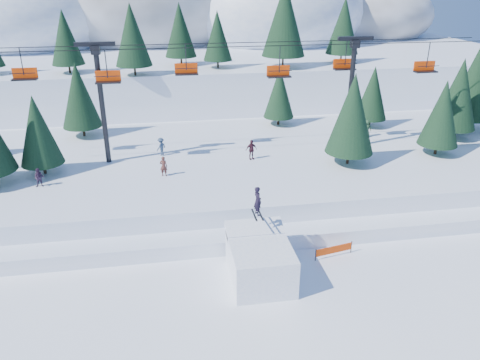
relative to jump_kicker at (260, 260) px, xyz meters
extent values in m
plane|color=white|center=(-1.38, -2.11, -1.38)|extent=(160.00, 160.00, 0.00)
cube|color=white|center=(-1.38, 15.89, -0.13)|extent=(70.00, 22.00, 2.50)
cube|color=white|center=(-1.38, 5.89, -0.83)|extent=(70.00, 6.00, 1.10)
cube|color=white|center=(-1.38, 65.89, 1.62)|extent=(110.00, 60.00, 6.00)
ellipsoid|color=white|center=(-29.38, 69.89, 10.06)|extent=(36.00, 32.40, 19.80)
ellipsoid|color=#605B59|center=(-7.38, 75.89, 11.88)|extent=(44.00, 39.60, 26.40)
ellipsoid|color=white|center=(16.62, 67.89, 10.04)|extent=(34.00, 30.60, 19.72)
ellipsoid|color=#605B59|center=(36.62, 73.89, 8.74)|extent=(30.00, 27.00, 15.00)
cylinder|color=black|center=(-8.55, 36.95, 5.23)|extent=(0.26, 0.26, 1.22)
cone|color=#18351E|center=(-8.55, 36.95, 9.60)|extent=(4.55, 4.55, 7.52)
cylinder|color=black|center=(2.45, 40.45, 5.14)|extent=(0.26, 0.26, 1.05)
cone|color=#18351E|center=(2.45, 40.45, 8.89)|extent=(3.89, 3.89, 6.44)
cylinder|color=black|center=(11.29, 39.33, 5.40)|extent=(0.26, 0.26, 1.57)
cone|color=#18351E|center=(11.29, 39.33, 11.02)|extent=(5.84, 5.84, 9.66)
cylinder|color=black|center=(-16.97, 39.91, 5.17)|extent=(0.26, 0.26, 1.11)
cone|color=#18351E|center=(-16.97, 39.91, 9.12)|extent=(4.10, 4.10, 6.79)
cylinder|color=black|center=(20.64, 41.87, 5.24)|extent=(0.26, 0.26, 1.25)
cone|color=#18351E|center=(20.64, 41.87, 9.72)|extent=(4.66, 4.66, 7.70)
cylinder|color=black|center=(-2.38, 43.48, 5.21)|extent=(0.26, 0.26, 1.18)
cone|color=#18351E|center=(-2.38, 43.48, 9.40)|extent=(4.37, 4.37, 7.22)
cube|color=white|center=(0.00, -0.14, -0.13)|extent=(3.72, 4.59, 2.51)
cube|color=white|center=(0.00, 1.83, 1.18)|extent=(3.72, 1.61, 0.89)
imported|color=black|center=(0.10, 1.46, 3.40)|extent=(0.63, 0.79, 1.90)
cube|color=black|center=(-0.10, 1.46, 2.43)|extent=(0.11, 1.65, 0.03)
cube|color=black|center=(0.30, 1.46, 2.43)|extent=(0.11, 1.65, 0.03)
cylinder|color=black|center=(-10.38, 15.89, 6.12)|extent=(0.44, 0.44, 10.00)
cube|color=black|center=(-10.38, 15.89, 11.22)|extent=(3.20, 0.35, 0.35)
cube|color=black|center=(-10.38, 15.89, 10.77)|extent=(0.70, 0.70, 0.70)
cylinder|color=black|center=(11.62, 15.89, 6.12)|extent=(0.44, 0.44, 10.00)
cube|color=black|center=(11.62, 15.89, 11.22)|extent=(3.20, 0.35, 0.35)
cube|color=black|center=(11.62, 15.89, 10.77)|extent=(0.70, 0.70, 0.70)
cylinder|color=black|center=(0.62, 14.69, 10.92)|extent=(46.00, 0.06, 0.06)
cylinder|color=black|center=(0.62, 17.09, 10.92)|extent=(46.00, 0.06, 0.06)
cylinder|color=black|center=(-16.48, 17.09, 9.82)|extent=(0.08, 0.08, 2.20)
cube|color=black|center=(-16.48, 17.09, 8.37)|extent=(2.00, 0.75, 0.12)
cube|color=#F44006|center=(-16.48, 17.47, 8.82)|extent=(2.00, 0.10, 0.85)
cylinder|color=black|center=(-16.48, 16.74, 8.92)|extent=(2.00, 0.06, 0.06)
cylinder|color=black|center=(-9.54, 14.69, 9.82)|extent=(0.08, 0.08, 2.20)
cube|color=black|center=(-9.54, 14.69, 8.37)|extent=(2.00, 0.75, 0.12)
cube|color=#F44006|center=(-9.54, 15.07, 8.82)|extent=(2.00, 0.10, 0.85)
cylinder|color=black|center=(-9.54, 14.34, 8.92)|extent=(2.00, 0.06, 0.06)
cylinder|color=black|center=(-3.11, 17.09, 9.82)|extent=(0.08, 0.08, 2.20)
cube|color=black|center=(-3.11, 17.09, 8.37)|extent=(2.00, 0.75, 0.12)
cube|color=#F44006|center=(-3.11, 17.47, 8.82)|extent=(2.00, 0.10, 0.85)
cylinder|color=black|center=(-3.11, 16.74, 8.92)|extent=(2.00, 0.06, 0.06)
cylinder|color=black|center=(4.57, 14.69, 9.82)|extent=(0.08, 0.08, 2.20)
cube|color=black|center=(4.57, 14.69, 8.37)|extent=(2.00, 0.75, 0.12)
cube|color=#F44006|center=(4.57, 15.07, 8.82)|extent=(2.00, 0.10, 0.85)
cylinder|color=black|center=(4.57, 14.34, 8.92)|extent=(2.00, 0.06, 0.06)
cylinder|color=black|center=(11.35, 17.09, 9.82)|extent=(0.08, 0.08, 2.20)
cube|color=black|center=(11.35, 17.09, 8.37)|extent=(2.00, 0.75, 0.12)
cube|color=#F44006|center=(11.35, 17.47, 8.82)|extent=(2.00, 0.10, 0.85)
cylinder|color=black|center=(11.35, 16.74, 8.92)|extent=(2.00, 0.06, 0.06)
cylinder|color=black|center=(18.02, 14.69, 9.82)|extent=(0.08, 0.08, 2.20)
cube|color=black|center=(18.02, 14.69, 8.37)|extent=(2.00, 0.75, 0.12)
cube|color=#F44006|center=(18.02, 15.07, 8.82)|extent=(2.00, 0.10, 0.85)
cylinder|color=black|center=(18.02, 14.34, 8.92)|extent=(2.00, 0.06, 0.06)
cylinder|color=black|center=(19.19, 12.92, 1.60)|extent=(0.26, 0.26, 0.96)
cone|color=#18351E|center=(19.19, 12.92, 5.01)|extent=(3.55, 3.55, 5.87)
cylinder|color=black|center=(23.25, 16.93, 1.68)|extent=(0.26, 0.26, 1.12)
cone|color=#18351E|center=(23.25, 16.93, 5.66)|extent=(4.14, 4.14, 6.85)
cylinder|color=black|center=(26.67, 19.51, 1.75)|extent=(0.26, 0.26, 1.27)
cone|color=#18351E|center=(26.67, 19.51, 6.28)|extent=(4.71, 4.71, 7.79)
cylinder|color=black|center=(16.73, 22.05, 1.57)|extent=(0.26, 0.26, 0.91)
cone|color=#18351E|center=(16.73, 22.05, 4.83)|extent=(3.39, 3.39, 5.60)
cylinder|color=black|center=(-13.51, 23.77, 1.64)|extent=(0.26, 0.26, 1.05)
cone|color=#18351E|center=(-13.51, 23.77, 5.38)|extent=(3.89, 3.89, 6.43)
cylinder|color=black|center=(7.11, 24.37, 1.56)|extent=(0.26, 0.26, 0.89)
cone|color=#18351E|center=(7.11, 24.37, 4.73)|extent=(3.29, 3.29, 5.45)
cylinder|color=black|center=(-15.39, 14.02, 1.58)|extent=(0.26, 0.26, 0.93)
cone|color=#18351E|center=(-15.39, 14.02, 4.89)|extent=(3.44, 3.44, 5.69)
cylinder|color=black|center=(10.30, 11.99, 1.67)|extent=(0.26, 0.26, 1.11)
cone|color=#18351E|center=(10.30, 11.99, 5.62)|extent=(4.11, 4.11, 6.80)
imported|color=#411D27|center=(2.18, 14.42, 2.02)|extent=(1.13, 0.67, 1.80)
imported|color=#2C3E56|center=(-5.75, 16.80, 1.95)|extent=(1.17, 1.21, 1.66)
imported|color=#213D24|center=(14.96, 18.71, 2.00)|extent=(1.02, 0.88, 1.76)
imported|color=#4E2922|center=(-5.61, 11.87, 1.96)|extent=(0.70, 0.55, 1.69)
imported|color=#332139|center=(-15.16, 11.27, 1.88)|extent=(0.74, 0.58, 1.52)
cylinder|color=black|center=(4.12, 1.39, -0.93)|extent=(0.06, 0.06, 0.90)
cylinder|color=black|center=(6.86, 1.95, -0.93)|extent=(0.06, 0.06, 0.90)
cube|color=#F44006|center=(5.49, 1.67, -0.83)|extent=(2.75, 0.61, 0.55)
cylinder|color=black|center=(5.64, 3.05, -0.93)|extent=(0.06, 0.06, 0.90)
cylinder|color=black|center=(8.33, 3.82, -0.93)|extent=(0.06, 0.06, 0.90)
cube|color=#F44006|center=(6.98, 3.43, -0.83)|extent=(2.70, 0.81, 0.55)
camera|label=1|loc=(-5.28, -24.07, 16.25)|focal=35.00mm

